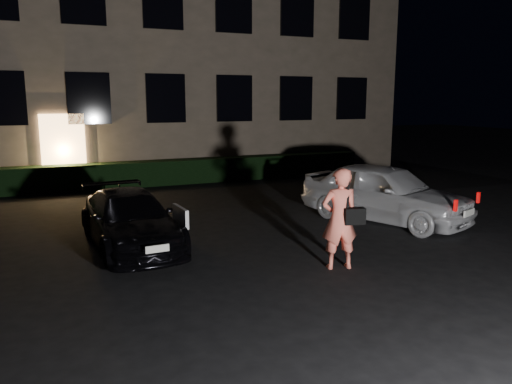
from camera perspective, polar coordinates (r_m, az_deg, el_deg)
name	(u,v)px	position (r m, az deg, el deg)	size (l,w,h in m)	color
ground	(324,281)	(8.51, 7.73, -10.00)	(80.00, 80.00, 0.00)	black
building	(141,25)	(22.39, -13.02, 18.07)	(20.00, 8.11, 12.00)	#6A5C4B
hedge	(171,172)	(17.98, -9.68, 2.26)	(15.00, 0.70, 0.85)	black
sedan	(130,220)	(10.49, -14.18, -3.07)	(1.85, 3.99, 1.12)	black
hatch	(385,192)	(12.64, 14.48, -0.04)	(3.17, 4.57, 1.44)	silver
man	(340,219)	(8.90, 9.58, -3.01)	(0.76, 0.57, 1.81)	#FA735E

